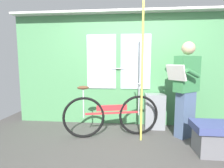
{
  "coord_description": "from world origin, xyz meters",
  "views": [
    {
      "loc": [
        0.01,
        -2.55,
        1.29
      ],
      "look_at": [
        -0.29,
        0.6,
        0.91
      ],
      "focal_mm": 28.15,
      "sensor_mm": 36.0,
      "label": 1
    }
  ],
  "objects_px": {
    "trash_bin_by_wall": "(155,111)",
    "bench_seat_corner": "(218,138)",
    "handrail_pole": "(142,73)",
    "passenger_reading_newspaper": "(186,88)",
    "bicycle_near_door": "(111,115)"
  },
  "relations": [
    {
      "from": "trash_bin_by_wall",
      "to": "handrail_pole",
      "type": "height_order",
      "value": "handrail_pole"
    },
    {
      "from": "bicycle_near_door",
      "to": "handrail_pole",
      "type": "bearing_deg",
      "value": -26.93
    },
    {
      "from": "bicycle_near_door",
      "to": "handrail_pole",
      "type": "xyz_separation_m",
      "value": [
        0.51,
        -0.12,
        0.75
      ]
    },
    {
      "from": "bicycle_near_door",
      "to": "passenger_reading_newspaper",
      "type": "height_order",
      "value": "passenger_reading_newspaper"
    },
    {
      "from": "bicycle_near_door",
      "to": "trash_bin_by_wall",
      "type": "xyz_separation_m",
      "value": [
        0.81,
        0.47,
        -0.04
      ]
    },
    {
      "from": "passenger_reading_newspaper",
      "to": "handrail_pole",
      "type": "relative_size",
      "value": 0.73
    },
    {
      "from": "passenger_reading_newspaper",
      "to": "trash_bin_by_wall",
      "type": "height_order",
      "value": "passenger_reading_newspaper"
    },
    {
      "from": "handrail_pole",
      "to": "bench_seat_corner",
      "type": "xyz_separation_m",
      "value": [
        1.05,
        -0.36,
        -0.89
      ]
    },
    {
      "from": "handrail_pole",
      "to": "bench_seat_corner",
      "type": "height_order",
      "value": "handrail_pole"
    },
    {
      "from": "passenger_reading_newspaper",
      "to": "bench_seat_corner",
      "type": "height_order",
      "value": "passenger_reading_newspaper"
    },
    {
      "from": "trash_bin_by_wall",
      "to": "bench_seat_corner",
      "type": "height_order",
      "value": "trash_bin_by_wall"
    },
    {
      "from": "bench_seat_corner",
      "to": "bicycle_near_door",
      "type": "bearing_deg",
      "value": 162.89
    },
    {
      "from": "trash_bin_by_wall",
      "to": "passenger_reading_newspaper",
      "type": "bearing_deg",
      "value": -40.04
    },
    {
      "from": "trash_bin_by_wall",
      "to": "handrail_pole",
      "type": "bearing_deg",
      "value": -117.3
    },
    {
      "from": "handrail_pole",
      "to": "bench_seat_corner",
      "type": "relative_size",
      "value": 3.23
    }
  ]
}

